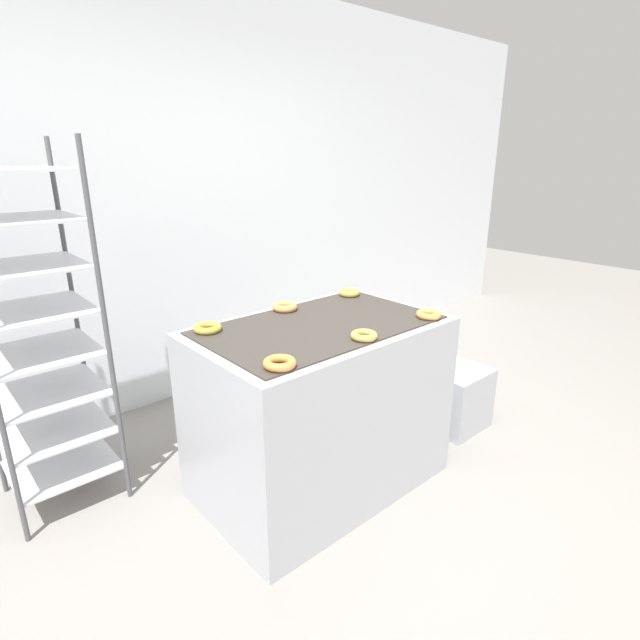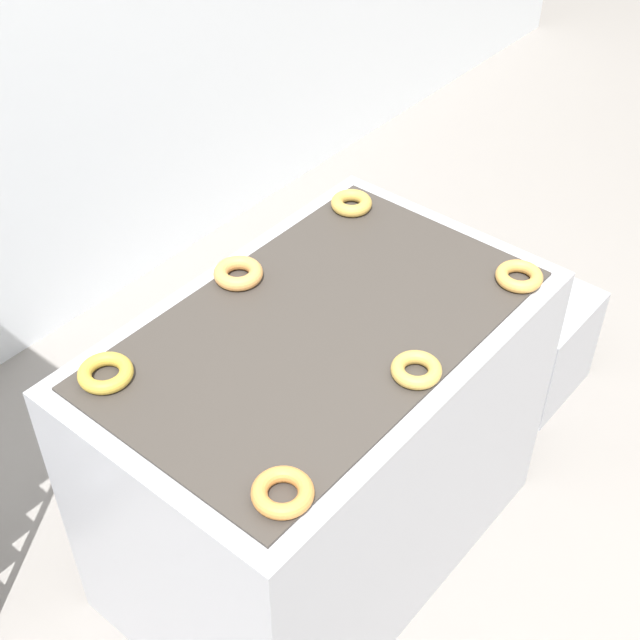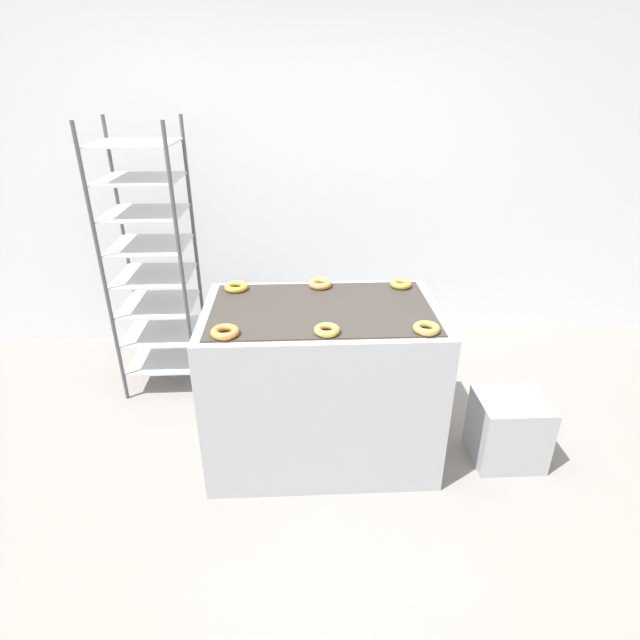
# 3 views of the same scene
# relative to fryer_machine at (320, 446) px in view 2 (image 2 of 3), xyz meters

# --- Properties ---
(fryer_machine) EXTENTS (1.23, 0.77, 0.91)m
(fryer_machine) POSITION_rel_fryer_machine_xyz_m (0.00, 0.00, 0.00)
(fryer_machine) COLOR #A8AAB2
(fryer_machine) RESTS_ON ground_plane
(glaze_bin) EXTENTS (0.38, 0.32, 0.40)m
(glaze_bin) POSITION_rel_fryer_machine_xyz_m (1.04, -0.14, -0.25)
(glaze_bin) COLOR #A8AAB2
(glaze_bin) RESTS_ON ground_plane
(donut_near_left) EXTENTS (0.13, 0.13, 0.04)m
(donut_near_left) POSITION_rel_fryer_machine_xyz_m (-0.46, -0.28, 0.47)
(donut_near_left) COLOR #CB823D
(donut_near_left) RESTS_ON fryer_machine
(donut_near_center) EXTENTS (0.12, 0.12, 0.03)m
(donut_near_center) POSITION_rel_fryer_machine_xyz_m (0.01, -0.29, 0.47)
(donut_near_center) COLOR #BC9645
(donut_near_center) RESTS_ON fryer_machine
(donut_near_right) EXTENTS (0.13, 0.13, 0.03)m
(donut_near_right) POSITION_rel_fryer_machine_xyz_m (0.48, -0.29, 0.47)
(donut_near_right) COLOR #C89145
(donut_near_right) RESTS_ON fryer_machine
(donut_far_left) EXTENTS (0.13, 0.13, 0.03)m
(donut_far_left) POSITION_rel_fryer_machine_xyz_m (-0.46, 0.27, 0.47)
(donut_far_left) COLOR gold
(donut_far_left) RESTS_ON fryer_machine
(donut_far_center) EXTENTS (0.13, 0.13, 0.04)m
(donut_far_center) POSITION_rel_fryer_machine_xyz_m (0.01, 0.29, 0.47)
(donut_far_center) COLOR #CF8E4A
(donut_far_center) RESTS_ON fryer_machine
(donut_far_right) EXTENTS (0.12, 0.12, 0.04)m
(donut_far_right) POSITION_rel_fryer_machine_xyz_m (0.46, 0.27, 0.47)
(donut_far_right) COLOR #BC9542
(donut_far_right) RESTS_ON fryer_machine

